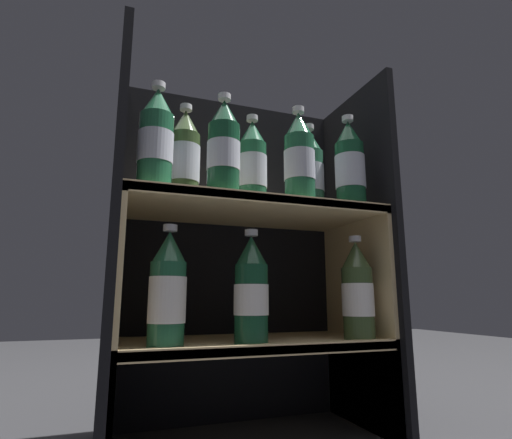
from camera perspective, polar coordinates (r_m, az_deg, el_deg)
fridge_back_wall at (r=1.21m, az=-3.56°, el=-4.55°), size 0.69×0.02×0.95m
fridge_side_left at (r=0.99m, az=-19.71°, el=-2.41°), size 0.02×0.36×0.95m
fridge_side_right at (r=1.20m, az=14.57°, el=-4.15°), size 0.02×0.36×0.95m
shelf_lower at (r=1.03m, az=-0.76°, el=-19.12°), size 0.65×0.32×0.24m
shelf_upper at (r=1.03m, az=-0.79°, el=-6.68°), size 0.65×0.32×0.57m
bottle_upper_front_0 at (r=0.94m, az=-14.11°, el=10.84°), size 0.08×0.08×0.26m
bottle_upper_front_1 at (r=0.97m, az=-4.64°, el=9.93°), size 0.08×0.08×0.26m
bottle_upper_front_2 at (r=1.04m, az=6.21°, el=8.51°), size 0.08×0.08×0.26m
bottle_upper_front_3 at (r=1.11m, az=13.26°, el=7.40°), size 0.08×0.08×0.26m
bottle_upper_back_0 at (r=1.03m, az=-10.22°, el=8.62°), size 0.08×0.08×0.26m
bottle_upper_back_1 at (r=1.08m, az=-0.69°, el=7.66°), size 0.08×0.08×0.26m
bottle_upper_back_2 at (r=1.14m, az=7.68°, el=6.65°), size 0.08×0.08×0.26m
bottle_lower_front_0 at (r=0.88m, az=-12.53°, el=-10.03°), size 0.08×0.08×0.26m
bottle_lower_front_1 at (r=0.92m, az=-0.70°, el=-10.24°), size 0.08×0.08×0.26m
bottle_lower_front_2 at (r=1.05m, az=14.30°, el=-10.07°), size 0.08×0.08×0.26m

